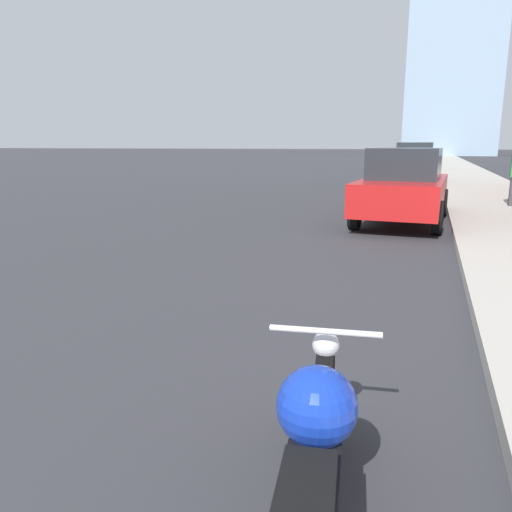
# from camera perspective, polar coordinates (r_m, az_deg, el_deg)

# --- Properties ---
(sidewalk) EXTENTS (3.07, 240.00, 0.15)m
(sidewalk) POSITION_cam_1_polar(r_m,az_deg,el_deg) (38.10, 22.31, 9.12)
(sidewalk) COLOR #B2ADA3
(sidewalk) RESTS_ON ground_plane
(motorcycle) EXTENTS (0.63, 2.43, 0.82)m
(motorcycle) POSITION_cam_1_polar(r_m,az_deg,el_deg) (2.34, 6.34, -24.12)
(motorcycle) COLOR black
(motorcycle) RESTS_ON ground_plane
(parked_car_red) EXTENTS (2.06, 4.68, 1.72)m
(parked_car_red) POSITION_cam_1_polar(r_m,az_deg,el_deg) (12.14, 16.56, 7.71)
(parked_car_red) COLOR red
(parked_car_red) RESTS_ON ground_plane
(parked_car_white) EXTENTS (2.18, 4.48, 1.88)m
(parked_car_white) POSITION_cam_1_polar(r_m,az_deg,el_deg) (24.46, 17.43, 10.03)
(parked_car_white) COLOR silver
(parked_car_white) RESTS_ON ground_plane
(parked_car_yellow) EXTENTS (1.95, 3.89, 1.75)m
(parked_car_yellow) POSITION_cam_1_polar(r_m,az_deg,el_deg) (37.09, 18.03, 10.60)
(parked_car_yellow) COLOR gold
(parked_car_yellow) RESTS_ON ground_plane
(parked_car_black) EXTENTS (2.01, 3.97, 1.77)m
(parked_car_black) POSITION_cam_1_polar(r_m,az_deg,el_deg) (47.59, 18.46, 10.90)
(parked_car_black) COLOR black
(parked_car_black) RESTS_ON ground_plane
(parked_car_silver) EXTENTS (1.92, 4.25, 1.86)m
(parked_car_silver) POSITION_cam_1_polar(r_m,az_deg,el_deg) (57.96, 18.74, 11.11)
(parked_car_silver) COLOR #BCBCC1
(parked_car_silver) RESTS_ON ground_plane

